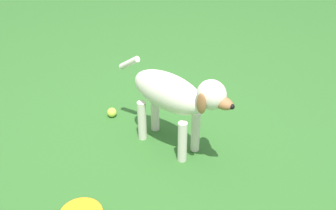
% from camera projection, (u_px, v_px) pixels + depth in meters
% --- Properties ---
extents(ground, '(14.00, 14.00, 0.00)m').
position_uv_depth(ground, '(143.00, 141.00, 2.58)').
color(ground, '#2D6026').
extents(dog, '(0.64, 0.63, 0.58)m').
position_uv_depth(dog, '(174.00, 96.00, 2.33)').
color(dog, silver).
rests_on(dog, ground).
extents(tennis_ball_1, '(0.07, 0.07, 0.07)m').
position_uv_depth(tennis_ball_1, '(112.00, 112.00, 2.81)').
color(tennis_ball_1, '#C4DD42').
rests_on(tennis_ball_1, ground).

